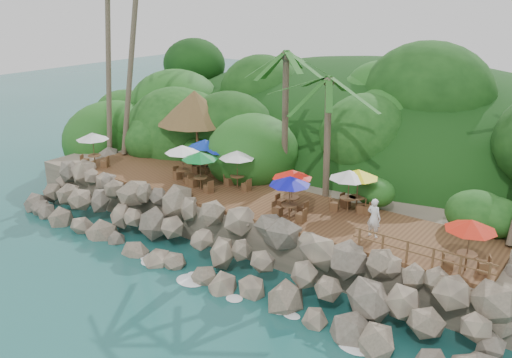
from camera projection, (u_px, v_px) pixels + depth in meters
The scene contains 12 objects.
ground at pixel (183, 278), 26.45m from camera, with size 140.00×140.00×0.00m, color #19514F.
land_base at pixel (340, 173), 38.30m from camera, with size 32.00×25.20×2.10m, color gray.
jungle_hill at pixel (383, 161), 44.36m from camera, with size 44.80×28.00×15.40m, color #143811.
seawall at pixel (209, 242), 27.60m from camera, with size 29.00×4.00×2.30m, color gray, non-canonical shape.
terrace at pixel (256, 199), 30.30m from camera, with size 26.00×5.00×0.20m, color brown.
jungle_foliage at pixel (333, 191), 37.88m from camera, with size 44.00×16.00×12.00m, color #143811, non-canonical shape.
foam_line at pixel (187, 275), 26.67m from camera, with size 25.20×0.80×0.06m.
palms at pixel (299, 6), 28.42m from camera, with size 36.50×6.69×15.48m.
palapa at pixel (195, 107), 36.44m from camera, with size 5.12×5.12×4.60m.
dining_clusters at pixel (253, 165), 29.79m from camera, with size 25.68×5.28×2.26m.
railing at pixel (420, 253), 22.62m from camera, with size 6.10×0.10×1.00m.
waiter at pixel (374, 218), 25.22m from camera, with size 0.69×0.45×1.89m, color white.
Camera 1 is at (16.69, -16.79, 13.22)m, focal length 38.45 mm.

